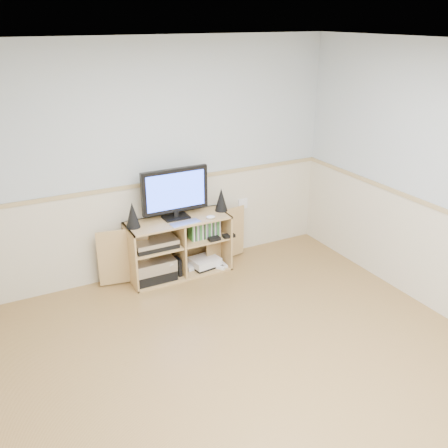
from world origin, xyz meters
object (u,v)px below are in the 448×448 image
Objects in this scene: monitor at (175,192)px; keyboard at (185,223)px; media_cabinet at (177,245)px; game_consoles at (204,262)px.

monitor is 0.35m from keyboard.
game_consoles is at bearing -12.56° from media_cabinet.
monitor reaches higher than media_cabinet.
monitor is 1.61× the size of game_consoles.
media_cabinet is 0.39m from game_consoles.
media_cabinet is at bearing 90.00° from monitor.
keyboard is at bearing -82.59° from media_cabinet.
keyboard is 0.66m from game_consoles.
monitor is 2.28× the size of keyboard.
keyboard reaches higher than game_consoles.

